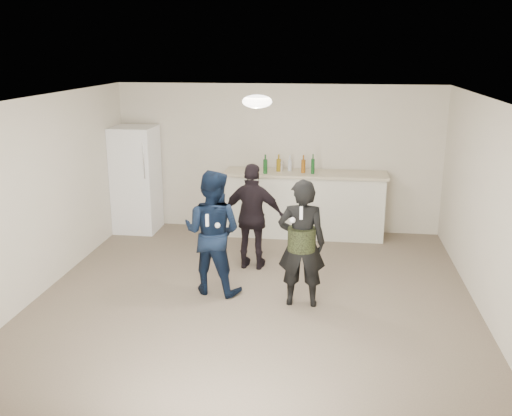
# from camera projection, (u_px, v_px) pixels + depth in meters

# --- Properties ---
(floor) EXTENTS (6.00, 6.00, 0.00)m
(floor) POSITION_uv_depth(u_px,v_px,m) (254.00, 300.00, 7.20)
(floor) COLOR #6B5B4C
(floor) RESTS_ON ground
(ceiling) EXTENTS (6.00, 6.00, 0.00)m
(ceiling) POSITION_uv_depth(u_px,v_px,m) (254.00, 99.00, 6.52)
(ceiling) COLOR silver
(ceiling) RESTS_ON wall_back
(wall_back) EXTENTS (6.00, 0.00, 6.00)m
(wall_back) POSITION_uv_depth(u_px,v_px,m) (278.00, 158.00, 9.72)
(wall_back) COLOR beige
(wall_back) RESTS_ON floor
(wall_front) EXTENTS (6.00, 0.00, 6.00)m
(wall_front) POSITION_uv_depth(u_px,v_px,m) (195.00, 317.00, 4.00)
(wall_front) COLOR beige
(wall_front) RESTS_ON floor
(wall_left) EXTENTS (0.00, 6.00, 6.00)m
(wall_left) POSITION_uv_depth(u_px,v_px,m) (39.00, 197.00, 7.22)
(wall_left) COLOR beige
(wall_left) RESTS_ON floor
(wall_right) EXTENTS (0.00, 6.00, 6.00)m
(wall_right) POSITION_uv_depth(u_px,v_px,m) (492.00, 213.00, 6.51)
(wall_right) COLOR beige
(wall_right) RESTS_ON floor
(counter) EXTENTS (2.60, 0.56, 1.05)m
(counter) POSITION_uv_depth(u_px,v_px,m) (305.00, 205.00, 9.54)
(counter) COLOR silver
(counter) RESTS_ON floor
(counter_top) EXTENTS (2.68, 0.64, 0.04)m
(counter_top) POSITION_uv_depth(u_px,v_px,m) (305.00, 174.00, 9.40)
(counter_top) COLOR beige
(counter_top) RESTS_ON counter
(fridge) EXTENTS (0.70, 0.70, 1.80)m
(fridge) POSITION_uv_depth(u_px,v_px,m) (136.00, 179.00, 9.75)
(fridge) COLOR white
(fridge) RESTS_ON floor
(fridge_handle) EXTENTS (0.02, 0.02, 0.60)m
(fridge_handle) POSITION_uv_depth(u_px,v_px,m) (144.00, 161.00, 9.25)
(fridge_handle) COLOR silver
(fridge_handle) RESTS_ON fridge
(ceiling_dome) EXTENTS (0.36, 0.36, 0.16)m
(ceiling_dome) POSITION_uv_depth(u_px,v_px,m) (257.00, 101.00, 6.82)
(ceiling_dome) COLOR white
(ceiling_dome) RESTS_ON ceiling
(shaker) EXTENTS (0.08, 0.08, 0.17)m
(shaker) POSITION_uv_depth(u_px,v_px,m) (281.00, 166.00, 9.47)
(shaker) COLOR silver
(shaker) RESTS_ON counter_top
(man) EXTENTS (0.89, 0.76, 1.61)m
(man) POSITION_uv_depth(u_px,v_px,m) (212.00, 232.00, 7.26)
(man) COLOR #102344
(man) RESTS_ON floor
(woman) EXTENTS (0.59, 0.40, 1.59)m
(woman) POSITION_uv_depth(u_px,v_px,m) (302.00, 243.00, 6.87)
(woman) COLOR black
(woman) RESTS_ON floor
(camo_shorts) EXTENTS (0.34, 0.34, 0.28)m
(camo_shorts) POSITION_uv_depth(u_px,v_px,m) (302.00, 239.00, 6.86)
(camo_shorts) COLOR #2F3A1A
(camo_shorts) RESTS_ON woman
(spectator) EXTENTS (0.92, 0.44, 1.53)m
(spectator) POSITION_uv_depth(u_px,v_px,m) (253.00, 217.00, 8.06)
(spectator) COLOR black
(spectator) RESTS_ON floor
(remote_man) EXTENTS (0.04, 0.04, 0.15)m
(remote_man) POSITION_uv_depth(u_px,v_px,m) (207.00, 220.00, 6.92)
(remote_man) COLOR white
(remote_man) RESTS_ON man
(nunchuk_man) EXTENTS (0.07, 0.07, 0.07)m
(nunchuk_man) POSITION_uv_depth(u_px,v_px,m) (218.00, 225.00, 6.95)
(nunchuk_man) COLOR silver
(nunchuk_man) RESTS_ON man
(remote_woman) EXTENTS (0.04, 0.04, 0.15)m
(remote_woman) POSITION_uv_depth(u_px,v_px,m) (301.00, 213.00, 6.51)
(remote_woman) COLOR silver
(remote_woman) RESTS_ON woman
(nunchuk_woman) EXTENTS (0.07, 0.07, 0.07)m
(nunchuk_woman) POSITION_uv_depth(u_px,v_px,m) (293.00, 220.00, 6.58)
(nunchuk_woman) COLOR white
(nunchuk_woman) RESTS_ON woman
(bottle_cluster) EXTENTS (0.83, 0.33, 0.25)m
(bottle_cluster) POSITION_uv_depth(u_px,v_px,m) (289.00, 166.00, 9.35)
(bottle_cluster) COLOR #154A1B
(bottle_cluster) RESTS_ON counter_top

